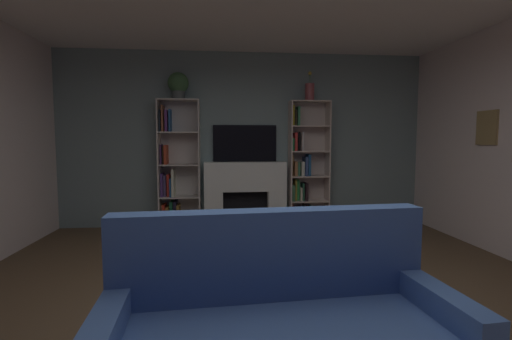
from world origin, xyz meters
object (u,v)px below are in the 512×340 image
Objects in this scene: tv at (245,143)px; couch at (281,339)px; fireplace at (245,192)px; bookshelf_left at (175,172)px; bookshelf_right at (304,170)px; vase_with_flowers at (310,91)px; coffee_table at (265,279)px; potted_plant at (178,85)px.

couch is (-0.07, -3.89, -1.00)m from tv.
tv reaches higher than fireplace.
fireplace is 0.70× the size of bookshelf_left.
tv is 1.03m from bookshelf_right.
vase_with_flowers is 0.61× the size of coffee_table.
coffee_table is (1.01, -3.06, -0.52)m from bookshelf_left.
tv is 0.52× the size of couch.
bookshelf_left is at bearing 108.29° from coffee_table.
tv is at bearing 88.74° from coffee_table.
bookshelf_right is (0.94, -0.08, -0.42)m from tv.
potted_plant is at bearing -178.85° from bookshelf_right.
fireplace is 1.84× the size of coffee_table.
potted_plant is 4.32m from couch.
vase_with_flowers is at bearing -6.75° from tv.
fireplace is 1.86m from vase_with_flowers.
potted_plant reaches higher than bookshelf_left.
tv is 1.17m from bookshelf_left.
bookshelf_left is 3.26m from coffee_table.
potted_plant is 2.01m from vase_with_flowers.
coffee_table is (-0.07, -3.15, -0.96)m from tv.
coffee_table is at bearing -72.83° from potted_plant.
fireplace is at bearing 88.89° from couch.
couch is at bearing -105.96° from vase_with_flowers.
vase_with_flowers is at bearing 0.03° from potted_plant.
vase_with_flowers reaches higher than bookshelf_left.
tv is 4.02m from couch.
tv reaches higher than coffee_table.
potted_plant reaches higher than couch.
potted_plant is (-1.01, -0.02, 1.64)m from fireplace.
potted_plant reaches higher than bookshelf_right.
coffee_table is at bearing 89.71° from couch.
potted_plant is at bearing 103.88° from couch.
bookshelf_right is 4.31× the size of vase_with_flowers.
fireplace reaches higher than coffee_table.
potted_plant is at bearing -179.97° from vase_with_flowers.
potted_plant is 0.21× the size of couch.
potted_plant reaches higher than coffee_table.
coffee_table is at bearing -71.71° from bookshelf_left.
fireplace is 1.13m from bookshelf_left.
tv is 2.19× the size of vase_with_flowers.
tv reaches higher than couch.
bookshelf_right is at bearing -4.92° from tv.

